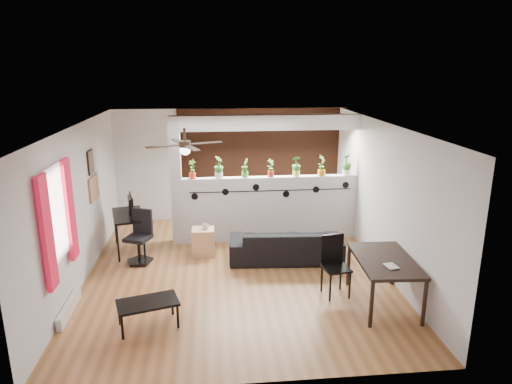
# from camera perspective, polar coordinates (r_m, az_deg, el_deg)

# --- Properties ---
(room_shell) EXTENTS (6.30, 7.10, 2.90)m
(room_shell) POSITION_cam_1_polar(r_m,az_deg,el_deg) (7.80, -2.57, -1.16)
(room_shell) COLOR brown
(room_shell) RESTS_ON ground
(partition_wall) EXTENTS (3.60, 0.18, 1.35)m
(partition_wall) POSITION_cam_1_polar(r_m,az_deg,el_deg) (9.48, 1.81, -2.04)
(partition_wall) COLOR #BCBCC1
(partition_wall) RESTS_ON ground
(ceiling_header) EXTENTS (3.60, 0.18, 0.30)m
(ceiling_header) POSITION_cam_1_polar(r_m,az_deg,el_deg) (9.10, 1.91, 8.67)
(ceiling_header) COLOR silver
(ceiling_header) RESTS_ON room_shell
(pier_column) EXTENTS (0.22, 0.20, 2.60)m
(pier_column) POSITION_cam_1_polar(r_m,az_deg,el_deg) (9.26, -9.96, 1.32)
(pier_column) COLOR #BCBCC1
(pier_column) RESTS_ON ground
(brick_panel) EXTENTS (3.90, 0.05, 2.60)m
(brick_panel) POSITION_cam_1_polar(r_m,az_deg,el_deg) (10.73, 0.83, 3.50)
(brick_panel) COLOR brown
(brick_panel) RESTS_ON ground
(vine_decal) EXTENTS (3.31, 0.01, 0.30)m
(vine_decal) POSITION_cam_1_polar(r_m,az_deg,el_deg) (9.28, 1.91, 0.16)
(vine_decal) COLOR black
(vine_decal) RESTS_ON partition_wall
(window_assembly) EXTENTS (0.09, 1.30, 1.55)m
(window_assembly) POSITION_cam_1_polar(r_m,az_deg,el_deg) (6.93, -23.63, -2.84)
(window_assembly) COLOR white
(window_assembly) RESTS_ON room_shell
(baseboard_heater) EXTENTS (0.08, 1.00, 0.18)m
(baseboard_heater) POSITION_cam_1_polar(r_m,az_deg,el_deg) (7.46, -22.31, -13.24)
(baseboard_heater) COLOR silver
(baseboard_heater) RESTS_ON ground
(corkboard) EXTENTS (0.03, 0.60, 0.45)m
(corkboard) POSITION_cam_1_polar(r_m,az_deg,el_deg) (8.96, -19.59, 0.49)
(corkboard) COLOR #A2734E
(corkboard) RESTS_ON room_shell
(framed_art) EXTENTS (0.03, 0.34, 0.44)m
(framed_art) POSITION_cam_1_polar(r_m,az_deg,el_deg) (8.81, -19.97, 3.55)
(framed_art) COLOR #8C7259
(framed_art) RESTS_ON room_shell
(ceiling_fan) EXTENTS (1.19, 1.19, 0.43)m
(ceiling_fan) POSITION_cam_1_polar(r_m,az_deg,el_deg) (7.28, -8.86, 5.67)
(ceiling_fan) COLOR black
(ceiling_fan) RESTS_ON room_shell
(potted_plant_0) EXTENTS (0.24, 0.22, 0.38)m
(potted_plant_0) POSITION_cam_1_polar(r_m,az_deg,el_deg) (9.19, -7.98, 2.92)
(potted_plant_0) COLOR red
(potted_plant_0) RESTS_ON partition_wall
(potted_plant_1) EXTENTS (0.23, 0.27, 0.44)m
(potted_plant_1) POSITION_cam_1_polar(r_m,az_deg,el_deg) (9.17, -4.69, 3.17)
(potted_plant_1) COLOR white
(potted_plant_1) RESTS_ON partition_wall
(potted_plant_2) EXTENTS (0.21, 0.24, 0.39)m
(potted_plant_2) POSITION_cam_1_polar(r_m,az_deg,el_deg) (9.20, -1.40, 3.10)
(potted_plant_2) COLOR #479235
(potted_plant_2) RESTS_ON partition_wall
(potted_plant_3) EXTENTS (0.23, 0.22, 0.37)m
(potted_plant_3) POSITION_cam_1_polar(r_m,az_deg,el_deg) (9.26, 1.86, 3.13)
(potted_plant_3) COLOR #AE251B
(potted_plant_3) RESTS_ON partition_wall
(potted_plant_4) EXTENTS (0.23, 0.20, 0.42)m
(potted_plant_4) POSITION_cam_1_polar(r_m,az_deg,el_deg) (9.33, 5.07, 3.32)
(potted_plant_4) COLOR #E6E851
(potted_plant_4) RESTS_ON partition_wall
(potted_plant_5) EXTENTS (0.28, 0.29, 0.44)m
(potted_plant_5) POSITION_cam_1_polar(r_m,az_deg,el_deg) (9.44, 8.22, 3.41)
(potted_plant_5) COLOR orange
(potted_plant_5) RESTS_ON partition_wall
(potted_plant_6) EXTENTS (0.29, 0.27, 0.44)m
(potted_plant_6) POSITION_cam_1_polar(r_m,az_deg,el_deg) (9.58, 11.29, 3.46)
(potted_plant_6) COLOR white
(potted_plant_6) RESTS_ON partition_wall
(sofa) EXTENTS (2.05, 0.92, 0.59)m
(sofa) POSITION_cam_1_polar(r_m,az_deg,el_deg) (8.63, 3.75, -6.60)
(sofa) COLOR black
(sofa) RESTS_ON ground
(cube_shelf) EXTENTS (0.43, 0.38, 0.52)m
(cube_shelf) POSITION_cam_1_polar(r_m,az_deg,el_deg) (8.91, -6.59, -6.17)
(cube_shelf) COLOR tan
(cube_shelf) RESTS_ON ground
(cup) EXTENTS (0.15, 0.15, 0.10)m
(cup) POSITION_cam_1_polar(r_m,az_deg,el_deg) (8.80, -6.33, -4.29)
(cup) COLOR gray
(cup) RESTS_ON cube_shelf
(computer_desk) EXTENTS (0.78, 1.15, 0.76)m
(computer_desk) POSITION_cam_1_polar(r_m,az_deg,el_deg) (9.21, -15.72, -3.10)
(computer_desk) COLOR black
(computer_desk) RESTS_ON ground
(monitor) EXTENTS (0.33, 0.13, 0.19)m
(monitor) POSITION_cam_1_polar(r_m,az_deg,el_deg) (9.30, -15.64, -1.84)
(monitor) COLOR black
(monitor) RESTS_ON computer_desk
(office_chair) EXTENTS (0.54, 0.54, 0.98)m
(office_chair) POSITION_cam_1_polar(r_m,az_deg,el_deg) (8.72, -14.29, -5.83)
(office_chair) COLOR black
(office_chair) RESTS_ON ground
(dining_table) EXTENTS (0.89, 1.40, 0.75)m
(dining_table) POSITION_cam_1_polar(r_m,az_deg,el_deg) (7.20, 15.80, -8.60)
(dining_table) COLOR black
(dining_table) RESTS_ON ground
(book) EXTENTS (0.19, 0.23, 0.02)m
(book) POSITION_cam_1_polar(r_m,az_deg,el_deg) (6.88, 15.97, -8.98)
(book) COLOR gray
(book) RESTS_ON dining_table
(folding_chair) EXTENTS (0.45, 0.45, 0.97)m
(folding_chair) POSITION_cam_1_polar(r_m,az_deg,el_deg) (7.40, 9.74, -8.33)
(folding_chair) COLOR black
(folding_chair) RESTS_ON ground
(coffee_table) EXTENTS (0.92, 0.67, 0.39)m
(coffee_table) POSITION_cam_1_polar(r_m,az_deg,el_deg) (6.68, -13.39, -13.49)
(coffee_table) COLOR black
(coffee_table) RESTS_ON ground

